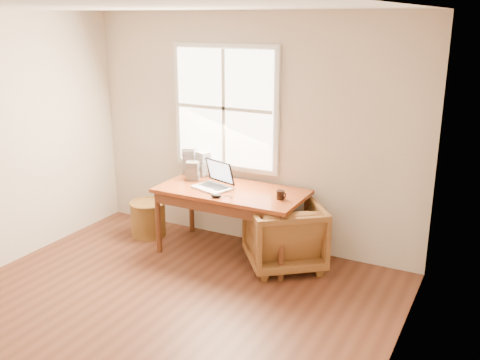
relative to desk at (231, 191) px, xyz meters
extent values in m
cube|color=#592F1E|center=(0.00, -1.80, -0.74)|extent=(4.00, 4.50, 0.02)
cube|color=white|center=(0.00, -1.80, 1.88)|extent=(4.00, 4.50, 0.02)
cube|color=beige|center=(0.00, 0.46, 0.57)|extent=(4.00, 0.02, 2.60)
cube|color=beige|center=(2.01, -1.80, 0.57)|extent=(0.02, 4.50, 2.60)
cube|color=silver|center=(-0.30, 0.42, 0.82)|extent=(1.32, 0.05, 1.42)
cube|color=white|center=(-0.30, 0.39, 0.82)|extent=(1.20, 0.02, 1.30)
cube|color=silver|center=(-0.30, 0.38, 0.82)|extent=(0.04, 0.02, 1.30)
cube|color=silver|center=(-0.30, 0.38, 0.82)|extent=(1.20, 0.02, 0.04)
cube|color=brown|center=(0.00, 0.00, 0.00)|extent=(1.60, 0.80, 0.04)
imported|color=brown|center=(0.63, -0.02, -0.38)|extent=(1.07, 1.07, 0.70)
cylinder|color=brown|center=(-1.14, 0.00, -0.53)|extent=(0.46, 0.46, 0.41)
ellipsoid|color=black|center=(-0.01, -0.31, 0.04)|extent=(0.13, 0.10, 0.04)
cylinder|color=black|center=(0.59, -0.05, 0.07)|extent=(0.10, 0.10, 0.09)
cube|color=silver|center=(-0.54, 0.30, 0.16)|extent=(0.18, 0.18, 0.29)
cube|color=#2A2A2F|center=(-0.57, 0.11, 0.13)|extent=(0.17, 0.16, 0.21)
cube|color=#ABACB9|center=(-0.72, 0.29, 0.18)|extent=(0.17, 0.16, 0.32)
cube|color=silver|center=(-0.43, 0.36, 0.10)|extent=(0.16, 0.15, 0.17)
camera|label=1|loc=(2.62, -4.81, 1.80)|focal=40.00mm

